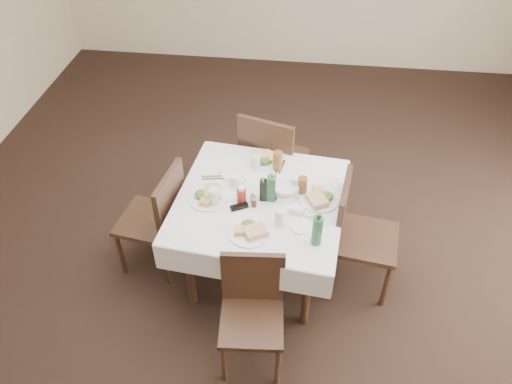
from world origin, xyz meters
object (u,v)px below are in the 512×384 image
dining_table (260,208)px  coffee_mug (236,181)px  chair_west (160,215)px  ketchup_bottle (241,195)px  chair_north (270,157)px  chair_south (252,304)px  oil_cruet_green (271,187)px  green_bottle (317,230)px  water_w (215,197)px  water_n (256,163)px  bread_basket (285,189)px  water_s (280,217)px  chair_east (355,229)px  oil_cruet_dark (264,189)px  water_e (296,185)px

dining_table → coffee_mug: 0.26m
chair_west → ketchup_bottle: chair_west is taller
chair_north → chair_south: size_ratio=1.18×
oil_cruet_green → green_bottle: (0.33, -0.38, 0.00)m
chair_north → coffee_mug: 0.68m
oil_cruet_green → coffee_mug: 0.30m
chair_north → water_w: bearing=-110.5°
chair_north → green_bottle: green_bottle is taller
water_n → bread_basket: bearing=-45.4°
chair_north → chair_south: bearing=-88.7°
water_w → ketchup_bottle: ketchup_bottle is taller
oil_cruet_green → coffee_mug: bearing=156.8°
dining_table → chair_west: 0.77m
water_w → green_bottle: 0.77m
water_n → ketchup_bottle: bearing=-98.3°
bread_basket → coffee_mug: 0.36m
ketchup_bottle → coffee_mug: (-0.06, 0.17, -0.03)m
dining_table → water_w: (-0.31, -0.10, 0.16)m
green_bottle → water_s: bearing=150.6°
water_s → water_w: 0.49m
oil_cruet_green → chair_east: bearing=-1.0°
oil_cruet_dark → green_bottle: green_bottle is taller
water_s → water_w: (-0.47, 0.14, 0.01)m
bread_basket → oil_cruet_green: oil_cruet_green is taller
chair_west → water_w: size_ratio=6.90×
dining_table → chair_west: (-0.76, -0.03, -0.13)m
water_e → coffee_mug: water_e is taller
chair_west → water_s: size_ratio=7.47×
water_s → water_e: bearing=76.2°
dining_table → water_n: size_ratio=10.97×
water_e → oil_cruet_dark: oil_cruet_dark is taller
chair_west → bread_basket: chair_west is taller
water_n → coffee_mug: 0.25m
water_n → coffee_mug: size_ratio=0.86×
chair_north → water_n: 0.47m
water_s → oil_cruet_green: oil_cruet_green is taller
water_w → chair_east: bearing=5.2°
water_s → ketchup_bottle: size_ratio=0.87×
water_n → oil_cruet_green: 0.36m
bread_basket → oil_cruet_dark: (-0.15, -0.09, 0.06)m
oil_cruet_green → green_bottle: 0.50m
water_e → coffee_mug: size_ratio=0.98×
chair_north → water_s: chair_north is taller
chair_east → water_e: (-0.46, 0.11, 0.28)m
dining_table → oil_cruet_dark: oil_cruet_dark is taller
chair_west → coffee_mug: size_ratio=6.87×
dining_table → chair_west: chair_west is taller
chair_north → ketchup_bottle: 0.84m
chair_south → water_e: 0.91m
dining_table → oil_cruet_green: 0.22m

